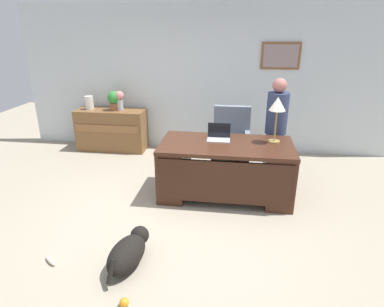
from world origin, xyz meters
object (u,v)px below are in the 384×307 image
Objects in this scene: laptop at (219,136)px; dog_toy_bone at (51,261)px; dog_lying at (128,252)px; person_standing at (275,130)px; credenza at (112,130)px; dog_toy_ball at (124,303)px; desk_lamp at (277,107)px; potted_plant at (114,100)px; desk at (225,168)px; vase_empty at (89,103)px; armchair at (231,143)px; vase_with_flowers at (120,99)px.

laptop is 1.66× the size of dog_toy_bone.
person_standing is at bearing 54.91° from dog_lying.
dog_toy_ball is (1.52, -3.77, -0.36)m from credenza.
potted_plant is at bearing 152.92° from desk_lamp.
desk is 5.69× the size of laptop.
dog_lying reaches higher than dog_toy_bone.
dog_lying is at bearing 103.61° from dog_toy_ball.
desk is 0.47m from laptop.
dog_lying is 3.78m from vase_empty.
desk is 1.71× the size of armchair.
vase_with_flowers reaches higher than laptop.
dog_lying is at bearing -61.10° from vase_empty.
armchair is 2.86m from vase_empty.
vase_empty reaches higher than laptop.
dog_toy_ball is at bearing -24.97° from dog_toy_bone.
desk_lamp is 3.20m from potted_plant.
desk_lamp is at bearing -97.48° from person_standing.
desk reaches higher than dog_toy_bone.
armchair is 12.83× the size of dog_toy_ball.
credenza is at bearing -0.19° from vase_empty.
person_standing is 2.88m from dog_lying.
desk is 0.93m from armchair.
vase_empty is 1.32× the size of dog_toy_bone.
vase_empty is 0.51m from potted_plant.
potted_plant is 1.87× the size of dog_toy_bone.
person_standing is 8.25× the size of dog_toy_bone.
potted_plant is at bearing 111.67° from dog_lying.
laptop reaches higher than desk.
armchair is at bearing 77.38° from laptop.
desk is at bearing -136.43° from person_standing.
person_standing is 6.24× the size of vase_empty.
credenza is (-2.29, 1.63, -0.03)m from desk.
vase_empty is at bearing 165.69° from armchair.
armchair is (2.33, -0.70, 0.08)m from credenza.
desk reaches higher than dog_toy_ball.
desk is at bearing 44.86° from dog_toy_bone.
dog_lying is at bearing -68.33° from potted_plant.
vase_empty is at bearing 156.51° from desk_lamp.
vase_empty is (-2.57, 1.44, 0.08)m from laptop.
potted_plant is at bearing 98.10° from dog_toy_bone.
person_standing is (3.00, -0.94, 0.42)m from credenza.
credenza reaches higher than dog_lying.
desk is 2.89× the size of desk_lamp.
laptop reaches higher than credenza.
desk_lamp is at bearing 49.18° from dog_lying.
vase_empty is at bearing 116.96° from dog_toy_ball.
vase_with_flowers is at bearing 0.37° from credenza.
armchair is 3.20m from dog_toy_bone.
dog_toy_ball is at bearing -117.76° from person_standing.
vase_with_flowers is (-2.08, 1.63, 0.58)m from desk.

